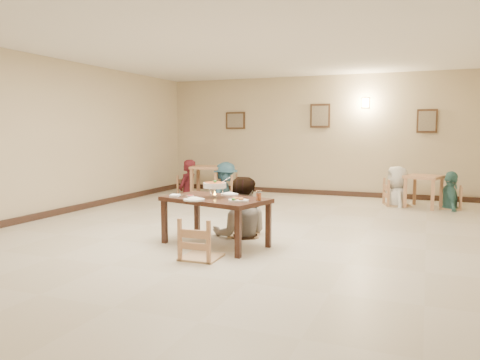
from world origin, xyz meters
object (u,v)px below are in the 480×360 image
at_px(bg_diner_b, 226,162).
at_px(bg_chair_lr, 226,176).
at_px(chair_near, 201,219).
at_px(main_diner, 241,177).
at_px(main_table, 215,203).
at_px(bg_table_right, 424,182).
at_px(bg_diner_c, 398,166).
at_px(bg_diner_d, 452,171).
at_px(bg_chair_ll, 188,176).
at_px(curry_warmer, 215,185).
at_px(chair_far, 244,203).
at_px(bg_chair_rr, 451,187).
at_px(bg_diner_a, 187,160).
at_px(bg_chair_rl, 397,181).
at_px(bg_table_left, 207,171).
at_px(drink_glass, 259,196).

bearing_deg(bg_diner_b, bg_chair_lr, -153.62).
bearing_deg(chair_near, main_diner, -91.87).
xyz_separation_m(main_table, bg_table_right, (2.71, 4.65, -0.05)).
xyz_separation_m(bg_diner_c, bg_diner_d, (1.06, -0.03, -0.07)).
bearing_deg(bg_diner_c, bg_table_right, 66.86).
distance_m(bg_chair_ll, bg_diner_c, 5.16).
distance_m(chair_near, curry_warmer, 0.81).
bearing_deg(bg_diner_c, bg_chair_ll, -105.71).
relative_size(curry_warmer, bg_table_right, 0.42).
bearing_deg(chair_far, bg_chair_rr, 35.19).
relative_size(main_table, bg_chair_lr, 1.55).
bearing_deg(curry_warmer, bg_diner_a, 122.25).
height_order(chair_far, bg_diner_a, bg_diner_a).
height_order(chair_far, bg_chair_rr, chair_far).
bearing_deg(bg_chair_rr, bg_diner_b, -89.17).
distance_m(main_table, bg_chair_rl, 5.19).
distance_m(bg_chair_rl, bg_diner_c, 0.32).
xyz_separation_m(bg_chair_lr, bg_chair_rr, (5.10, 0.07, -0.07)).
bearing_deg(curry_warmer, bg_chair_rl, 64.97).
distance_m(bg_table_left, bg_chair_lr, 0.56).
relative_size(chair_near, drink_glass, 7.33).
relative_size(main_diner, bg_diner_d, 1.17).
bearing_deg(bg_chair_lr, bg_diner_b, -159.15).
bearing_deg(bg_diner_d, bg_diner_c, 80.40).
xyz_separation_m(bg_chair_ll, bg_diner_c, (5.14, 0.03, 0.40)).
xyz_separation_m(chair_far, main_diner, (-0.04, -0.05, 0.42)).
relative_size(main_diner, bg_table_right, 2.14).
bearing_deg(bg_chair_ll, chair_far, -144.10).
bearing_deg(bg_chair_ll, bg_diner_b, -96.00).
height_order(main_diner, bg_chair_rr, main_diner).
bearing_deg(main_diner, chair_near, 69.42).
bearing_deg(bg_table_right, chair_near, -115.84).
xyz_separation_m(bg_table_left, bg_chair_rr, (5.65, -0.00, -0.15)).
xyz_separation_m(bg_chair_rl, bg_diner_c, (0.00, 0.00, 0.32)).
xyz_separation_m(main_table, curry_warmer, (-0.02, 0.02, 0.25)).
distance_m(chair_far, bg_diner_d, 5.01).
relative_size(chair_far, main_diner, 0.55).
distance_m(bg_chair_lr, bg_chair_rl, 4.04).
xyz_separation_m(chair_far, bg_diner_d, (3.10, 3.93, 0.28)).
height_order(main_diner, bg_chair_lr, main_diner).
bearing_deg(bg_chair_lr, bg_table_left, -102.91).
bearing_deg(main_table, bg_diner_b, 127.03).
distance_m(bg_table_left, bg_diner_b, 0.61).
bearing_deg(bg_chair_rr, drink_glass, -28.43).
distance_m(bg_table_right, bg_diner_d, 0.58).
xyz_separation_m(chair_near, bg_chair_rr, (3.12, 5.38, -0.05)).
relative_size(chair_near, bg_diner_a, 0.57).
bearing_deg(bg_chair_ll, bg_chair_rr, -92.42).
height_order(bg_table_left, bg_diner_c, bg_diner_c).
relative_size(curry_warmer, bg_chair_ll, 0.39).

